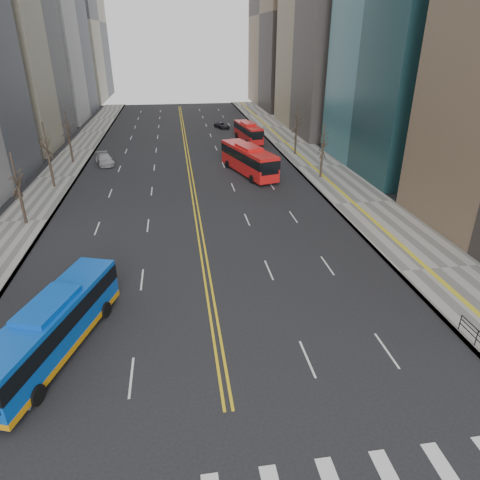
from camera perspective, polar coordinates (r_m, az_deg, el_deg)
name	(u,v)px	position (r m, az deg, el deg)	size (l,w,h in m)	color
sidewalk_right	(319,166)	(59.94, 10.52, 9.65)	(7.00, 130.00, 0.15)	slate
sidewalk_left	(58,177)	(58.69, -23.11, 7.70)	(5.00, 130.00, 0.15)	slate
centerline	(187,154)	(66.49, -7.06, 11.36)	(0.55, 100.00, 0.01)	gold
street_trees	(121,157)	(45.78, -15.52, 10.55)	(35.20, 47.20, 7.60)	black
blue_bus	(52,326)	(25.70, -23.75, -10.50)	(5.83, 11.34, 3.27)	#0C4BB9
red_bus_near	(249,158)	(55.22, 1.15, 10.84)	(5.77, 11.89, 3.67)	red
red_bus_far	(248,131)	(73.99, 1.09, 14.34)	(3.57, 9.99, 3.14)	red
car_dark_mid	(244,147)	(67.24, 0.58, 12.32)	(1.69, 4.21, 1.43)	black
car_silver	(105,159)	(62.77, -17.59, 10.20)	(1.97, 4.85, 1.41)	#A3A3A8
car_dark_far	(222,125)	(85.78, -2.42, 15.02)	(1.77, 3.85, 1.07)	black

